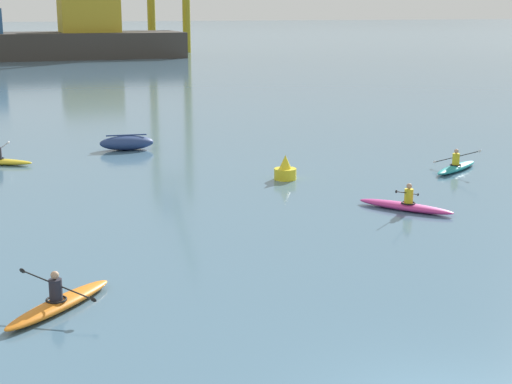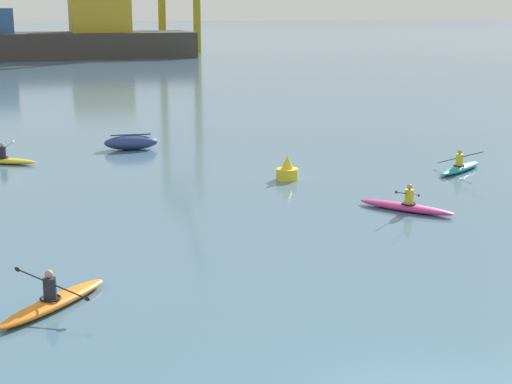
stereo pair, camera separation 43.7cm
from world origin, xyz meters
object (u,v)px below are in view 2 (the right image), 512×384
kayak_yellow (1,160)px  capsized_dinghy (131,142)px  kayak_magenta (406,206)px  kayak_teal (460,167)px  channel_buoy (287,171)px  kayak_orange (53,301)px

kayak_yellow → capsized_dinghy: bearing=15.3°
kayak_magenta → capsized_dinghy: bearing=116.3°
capsized_dinghy → kayak_teal: size_ratio=0.84×
channel_buoy → kayak_teal: size_ratio=0.31×
kayak_magenta → kayak_yellow: (-13.18, 12.79, 0.00)m
kayak_magenta → kayak_orange: bearing=-156.8°
capsized_dinghy → channel_buoy: size_ratio=2.69×
capsized_dinghy → kayak_teal: bearing=-37.1°
capsized_dinghy → kayak_teal: 15.62m
capsized_dinghy → kayak_magenta: size_ratio=0.89×
kayak_teal → kayak_magenta: size_ratio=1.05×
kayak_magenta → kayak_yellow: 18.36m
kayak_orange → kayak_yellow: 17.97m
capsized_dinghy → channel_buoy: 9.94m
channel_buoy → kayak_teal: bearing=-6.2°
kayak_teal → kayak_yellow: bearing=157.2°
channel_buoy → kayak_magenta: channel_buoy is taller
kayak_teal → kayak_yellow: size_ratio=0.99×
kayak_orange → kayak_yellow: (-1.20, 17.93, 0.00)m
channel_buoy → kayak_yellow: 13.02m
capsized_dinghy → kayak_magenta: 16.11m
capsized_dinghy → channel_buoy: (4.96, -8.61, 0.01)m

